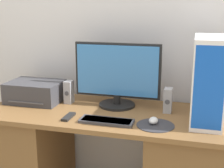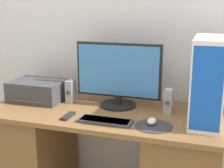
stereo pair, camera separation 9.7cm
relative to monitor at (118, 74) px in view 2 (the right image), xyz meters
The scene contains 11 objects.
wall_back 0.45m from the monitor, 105.36° to the left, with size 6.40×0.05×2.70m.
desk 0.61m from the monitor, 116.53° to the right, with size 1.54×0.66×0.76m.
monitor is the anchor object (origin of this frame).
keyboard 0.39m from the monitor, 86.91° to the right, with size 0.33×0.12×0.02m.
mousepad 0.48m from the monitor, 44.21° to the right, with size 0.22×0.22×0.00m.
mouse 0.45m from the monitor, 43.68° to the right, with size 0.05×0.08×0.04m.
computer_tower 0.60m from the monitor, 12.66° to the right, with size 0.18×0.44×0.51m.
printer 0.62m from the monitor, behind, with size 0.38×0.28×0.15m.
speaker_left 0.38m from the monitor, behind, with size 0.05×0.08×0.16m.
speaker_right 0.38m from the monitor, ahead, with size 0.05×0.08×0.16m.
remote_control 0.45m from the monitor, 126.55° to the right, with size 0.04×0.14×0.02m.
Camera 2 is at (0.67, -1.52, 1.45)m, focal length 50.00 mm.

